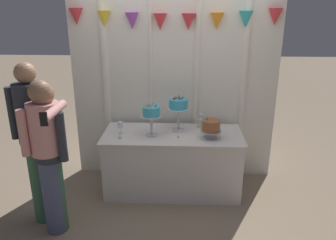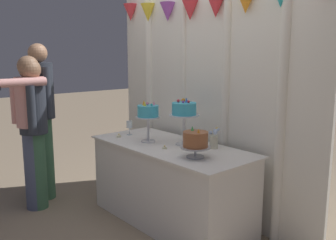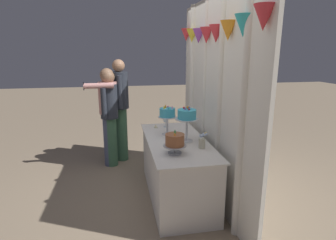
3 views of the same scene
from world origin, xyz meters
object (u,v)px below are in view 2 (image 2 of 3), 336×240
(tealight_far_left, at_px, (119,136))
(guest_man_dark_suit, at_px, (34,126))
(wine_glass, at_px, (129,125))
(flower_vase, at_px, (214,139))
(cake_table, at_px, (170,184))
(cake_display_center, at_px, (184,111))
(cake_display_rightmost, at_px, (195,141))
(guest_man_pink_jacket, at_px, (41,114))
(guest_girl_blue_dress, at_px, (31,125))
(tealight_near_left, at_px, (165,148))
(cake_display_leftmost, at_px, (148,113))

(tealight_far_left, distance_m, guest_man_dark_suit, 0.89)
(wine_glass, xyz_separation_m, flower_vase, (0.99, 0.26, -0.02))
(cake_table, relative_size, flower_vase, 8.83)
(cake_display_center, height_order, tealight_far_left, cake_display_center)
(cake_display_center, xyz_separation_m, cake_display_rightmost, (0.39, -0.23, -0.18))
(cake_display_center, relative_size, tealight_far_left, 9.16)
(flower_vase, xyz_separation_m, guest_man_pink_jacket, (-1.75, -0.91, 0.12))
(tealight_far_left, height_order, guest_girl_blue_dress, guest_girl_blue_dress)
(wine_glass, height_order, guest_man_dark_suit, guest_man_dark_suit)
(guest_girl_blue_dress, bearing_deg, wine_glass, 56.58)
(cake_display_center, xyz_separation_m, tealight_near_left, (-0.00, -0.24, -0.32))
(wine_glass, height_order, flower_vase, flower_vase)
(cake_display_leftmost, xyz_separation_m, guest_girl_blue_dress, (-0.94, -0.80, -0.15))
(wine_glass, distance_m, tealight_far_left, 0.18)
(cake_display_leftmost, height_order, guest_girl_blue_dress, guest_girl_blue_dress)
(wine_glass, bearing_deg, guest_man_dark_suit, -123.44)
(cake_table, xyz_separation_m, guest_man_pink_jacket, (-1.41, -0.68, 0.59))
(guest_man_dark_suit, bearing_deg, tealight_near_left, 30.28)
(wine_glass, relative_size, tealight_far_left, 3.06)
(cake_display_rightmost, bearing_deg, cake_display_leftmost, 176.34)
(cake_display_center, xyz_separation_m, flower_vase, (0.28, 0.12, -0.24))
(cake_table, relative_size, wine_glass, 11.17)
(tealight_far_left, relative_size, guest_man_dark_suit, 0.03)
(cake_display_rightmost, bearing_deg, guest_girl_blue_dress, -155.25)
(cake_table, xyz_separation_m, tealight_near_left, (0.07, -0.13, 0.40))
(cake_display_rightmost, bearing_deg, tealight_far_left, -176.65)
(cake_display_leftmost, relative_size, tealight_near_left, 9.48)
(wine_glass, bearing_deg, cake_display_center, 11.67)
(cake_display_rightmost, xyz_separation_m, flower_vase, (-0.10, 0.35, -0.06))
(cake_display_leftmost, bearing_deg, flower_vase, 26.83)
(flower_vase, xyz_separation_m, tealight_far_left, (-0.97, -0.41, -0.07))
(wine_glass, distance_m, guest_man_pink_jacket, 1.01)
(cake_display_leftmost, distance_m, cake_display_rightmost, 0.72)
(cake_display_leftmost, xyz_separation_m, tealight_near_left, (0.32, -0.06, -0.28))
(cake_display_center, bearing_deg, cake_display_rightmost, -31.12)
(guest_man_dark_suit, bearing_deg, cake_display_leftmost, 40.11)
(cake_table, height_order, flower_vase, flower_vase)
(cake_display_rightmost, distance_m, wine_glass, 1.09)
(cake_display_rightmost, height_order, wine_glass, cake_display_rightmost)
(guest_man_pink_jacket, relative_size, guest_man_dark_suit, 1.10)
(cake_table, height_order, tealight_far_left, tealight_far_left)
(guest_man_pink_jacket, height_order, guest_girl_blue_dress, guest_man_pink_jacket)
(cake_display_center, bearing_deg, guest_man_dark_suit, -142.09)
(cake_table, height_order, cake_display_center, cake_display_center)
(flower_vase, relative_size, tealight_near_left, 4.40)
(cake_display_center, distance_m, cake_display_rightmost, 0.49)
(guest_man_pink_jacket, bearing_deg, cake_display_leftmost, 27.79)
(cake_display_leftmost, xyz_separation_m, flower_vase, (0.60, 0.30, -0.20))
(cake_display_leftmost, distance_m, flower_vase, 0.70)
(flower_vase, distance_m, tealight_near_left, 0.46)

